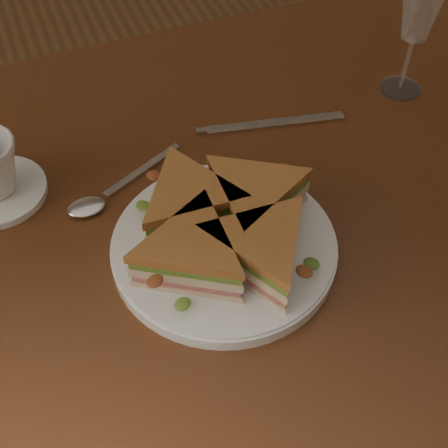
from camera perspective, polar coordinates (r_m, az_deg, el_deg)
name	(u,v)px	position (r m, az deg, el deg)	size (l,w,h in m)	color
ground	(216,437)	(1.43, -0.70, -18.86)	(6.00, 6.00, 0.00)	brown
table	(212,250)	(0.87, -1.10, -2.43)	(1.20, 0.80, 0.75)	#391B0D
plate	(224,247)	(0.73, 0.00, -2.15)	(0.27, 0.27, 0.02)	white
sandwich_wedges	(224,227)	(0.70, 0.00, -0.27)	(0.29, 0.29, 0.06)	beige
crisps_mound	(224,229)	(0.71, 0.00, -0.48)	(0.09, 0.09, 0.05)	#B64E17
spoon	(101,198)	(0.81, -11.21, 2.35)	(0.17, 0.09, 0.01)	silver
knife	(266,125)	(0.90, 3.83, 9.05)	(0.21, 0.06, 0.00)	silver
wine_glass	(421,9)	(0.93, 17.53, 18.20)	(0.07, 0.07, 0.18)	white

